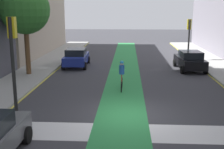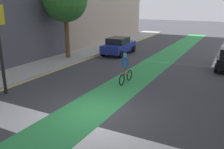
{
  "view_description": "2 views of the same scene",
  "coord_description": "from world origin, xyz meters",
  "px_view_note": "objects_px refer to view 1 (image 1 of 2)",
  "views": [
    {
      "loc": [
        -0.15,
        -12.93,
        4.86
      ],
      "look_at": [
        -1.02,
        2.67,
        1.34
      ],
      "focal_mm": 46.54,
      "sensor_mm": 36.0,
      "label": 1
    },
    {
      "loc": [
        5.2,
        -8.31,
        4.63
      ],
      "look_at": [
        -0.27,
        2.09,
        1.14
      ],
      "focal_mm": 38.93,
      "sensor_mm": 36.0,
      "label": 2
    }
  ],
  "objects_px": {
    "car_blue_left_far": "(76,57)",
    "street_tree_near": "(25,10)",
    "traffic_signal_far_right": "(189,32)",
    "cyclist_in_lane": "(122,75)",
    "traffic_signal_near_left": "(13,48)",
    "car_black_right_far": "(190,60)"
  },
  "relations": [
    {
      "from": "street_tree_near",
      "to": "car_black_right_far",
      "type": "bearing_deg",
      "value": 12.77
    },
    {
      "from": "traffic_signal_near_left",
      "to": "street_tree_near",
      "type": "relative_size",
      "value": 0.7
    },
    {
      "from": "car_blue_left_far",
      "to": "traffic_signal_far_right",
      "type": "bearing_deg",
      "value": 16.68
    },
    {
      "from": "traffic_signal_far_right",
      "to": "cyclist_in_lane",
      "type": "relative_size",
      "value": 2.14
    },
    {
      "from": "traffic_signal_far_right",
      "to": "traffic_signal_near_left",
      "type": "bearing_deg",
      "value": -126.15
    },
    {
      "from": "car_black_right_far",
      "to": "cyclist_in_lane",
      "type": "bearing_deg",
      "value": -129.91
    },
    {
      "from": "traffic_signal_near_left",
      "to": "traffic_signal_far_right",
      "type": "bearing_deg",
      "value": 53.85
    },
    {
      "from": "traffic_signal_far_right",
      "to": "car_blue_left_far",
      "type": "distance_m",
      "value": 10.77
    },
    {
      "from": "cyclist_in_lane",
      "to": "car_black_right_far",
      "type": "bearing_deg",
      "value": 50.09
    },
    {
      "from": "traffic_signal_near_left",
      "to": "cyclist_in_lane",
      "type": "distance_m",
      "value": 6.9
    },
    {
      "from": "cyclist_in_lane",
      "to": "traffic_signal_near_left",
      "type": "bearing_deg",
      "value": -137.75
    },
    {
      "from": "car_black_right_far",
      "to": "cyclist_in_lane",
      "type": "distance_m",
      "value": 8.44
    },
    {
      "from": "car_black_right_far",
      "to": "cyclist_in_lane",
      "type": "height_order",
      "value": "cyclist_in_lane"
    },
    {
      "from": "traffic_signal_near_left",
      "to": "car_blue_left_far",
      "type": "bearing_deg",
      "value": 86.44
    },
    {
      "from": "traffic_signal_far_right",
      "to": "car_blue_left_far",
      "type": "height_order",
      "value": "traffic_signal_far_right"
    },
    {
      "from": "traffic_signal_far_right",
      "to": "cyclist_in_lane",
      "type": "distance_m",
      "value": 12.24
    },
    {
      "from": "traffic_signal_near_left",
      "to": "car_black_right_far",
      "type": "height_order",
      "value": "traffic_signal_near_left"
    },
    {
      "from": "traffic_signal_near_left",
      "to": "traffic_signal_far_right",
      "type": "relative_size",
      "value": 1.14
    },
    {
      "from": "traffic_signal_near_left",
      "to": "car_blue_left_far",
      "type": "relative_size",
      "value": 1.07
    },
    {
      "from": "car_blue_left_far",
      "to": "street_tree_near",
      "type": "distance_m",
      "value": 6.27
    },
    {
      "from": "traffic_signal_near_left",
      "to": "street_tree_near",
      "type": "height_order",
      "value": "street_tree_near"
    },
    {
      "from": "car_blue_left_far",
      "to": "street_tree_near",
      "type": "xyz_separation_m",
      "value": [
        -2.92,
        -3.81,
        4.04
      ]
    }
  ]
}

